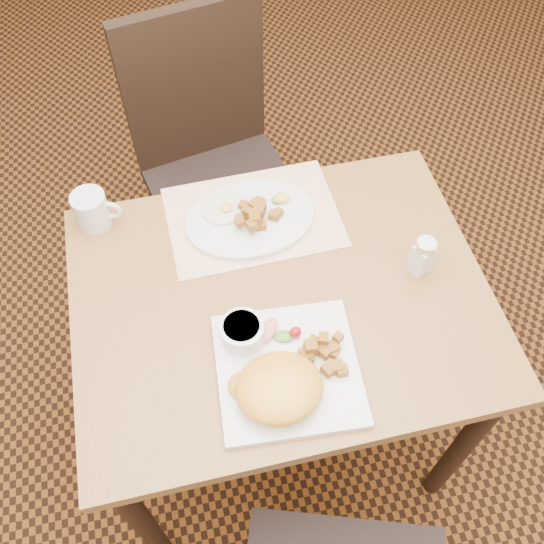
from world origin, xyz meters
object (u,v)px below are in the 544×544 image
Objects in this scene: chair_far at (213,157)px; coffee_mug at (93,210)px; plate_square at (288,370)px; table at (281,321)px; salt_shaker at (422,256)px; plate_oval at (250,219)px.

chair_far reaches higher than coffee_mug.
plate_square is 0.59m from coffee_mug.
table is 8.22× the size of coffee_mug.
chair_far reaches higher than table.
chair_far reaches higher than plate_square.
chair_far is 0.80m from salt_shaker.
table is 3.21× the size of plate_square.
coffee_mug is at bearing 37.08° from chair_far.
coffee_mug is at bearing 166.93° from plate_oval.
coffee_mug is (-0.32, -0.36, 0.26)m from chair_far.
salt_shaker reaches higher than plate_oval.
plate_oval is at bearing -13.07° from coffee_mug.
chair_far is 3.46× the size of plate_square.
chair_far is at bearing 94.37° from table.
plate_square is 2.80× the size of salt_shaker.
salt_shaker is (0.31, -0.00, 0.16)m from table.
plate_square is at bearing -152.95° from salt_shaker.
table is 0.50m from coffee_mug.
table is at bearing -83.97° from plate_oval.
coffee_mug is at bearing 156.45° from salt_shaker.
chair_far reaches higher than plate_oval.
chair_far is (-0.05, 0.66, -0.10)m from table.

